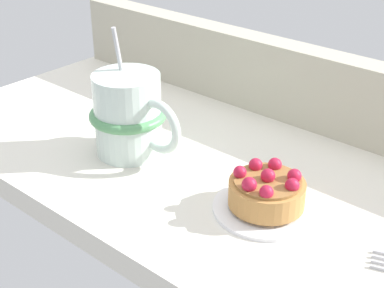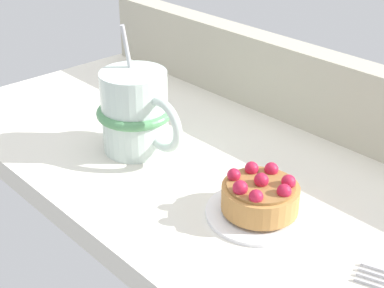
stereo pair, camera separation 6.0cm
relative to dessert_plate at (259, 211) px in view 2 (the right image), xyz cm
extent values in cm
cube|color=silver|center=(-5.60, 3.84, -1.74)|extent=(84.45, 35.67, 2.78)
cube|color=#B2AD99|center=(-5.60, 19.81, 4.58)|extent=(82.76, 3.74, 9.87)
cylinder|color=white|center=(0.00, 0.00, 0.02)|extent=(10.62, 10.62, 0.75)
cylinder|color=white|center=(0.00, 0.00, -0.16)|extent=(5.84, 5.84, 0.38)
cylinder|color=#B77F42|center=(0.00, 0.00, 1.64)|extent=(7.55, 7.55, 2.48)
cylinder|color=olive|center=(0.00, 0.00, 3.03)|extent=(6.64, 6.64, 0.30)
sphere|color=#B71938|center=(0.00, 0.00, 3.61)|extent=(1.43, 1.43, 1.43)
sphere|color=#B71938|center=(2.55, 0.30, 3.45)|extent=(1.39, 1.39, 1.39)
sphere|color=#B71938|center=(1.87, 1.77, 3.53)|extent=(1.41, 1.41, 1.41)
sphere|color=#B71938|center=(-0.85, 2.48, 3.44)|extent=(1.41, 1.41, 1.41)
sphere|color=#B71938|center=(-2.21, 1.07, 3.50)|extent=(1.40, 1.40, 1.40)
sphere|color=#B71938|center=(-2.51, -1.16, 3.54)|extent=(1.33, 1.33, 1.33)
sphere|color=#B71938|center=(-0.44, -2.47, 3.60)|extent=(1.47, 1.47, 1.47)
sphere|color=#B71938|center=(1.40, -2.30, 3.45)|extent=(1.35, 1.35, 1.35)
cylinder|color=silver|center=(-18.97, -0.52, 4.47)|extent=(7.72, 7.72, 9.65)
torus|color=#569960|center=(-18.97, -0.52, 4.42)|extent=(8.91, 8.91, 1.16)
torus|color=silver|center=(-14.17, -0.52, 4.47)|extent=(6.41, 1.01, 6.41)
cylinder|color=#B7B7BC|center=(-20.52, 0.06, 10.61)|extent=(0.50, 1.63, 7.53)
cube|color=#B7B7BC|center=(12.67, 1.34, -0.05)|extent=(3.39, 1.37, 0.60)
cube|color=#B7B7BC|center=(12.91, 0.64, -0.05)|extent=(3.39, 1.37, 0.60)
cube|color=#B7B7BC|center=(13.15, -0.05, -0.05)|extent=(3.39, 1.37, 0.60)
cube|color=#B7B7BC|center=(13.39, -0.74, -0.05)|extent=(3.39, 1.37, 0.60)
camera|label=1|loc=(25.42, -40.45, 32.36)|focal=53.61mm
camera|label=2|loc=(29.74, -36.24, 32.36)|focal=53.61mm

